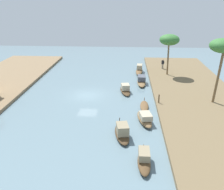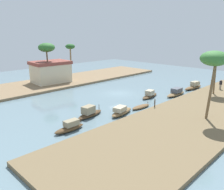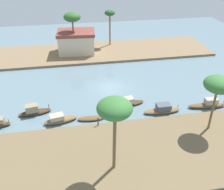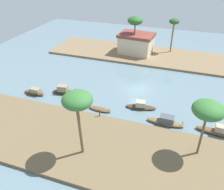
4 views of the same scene
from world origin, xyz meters
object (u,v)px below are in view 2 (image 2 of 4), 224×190
(sampan_with_red_awning, at_px, (121,111))
(mooring_post, at_px, (155,103))
(sampan_open_hull, at_px, (150,95))
(palm_tree_right_tall, at_px, (47,48))
(sampan_upstream_small, at_px, (194,86))
(sampan_with_tall_canopy, at_px, (176,93))
(riverside_building, at_px, (51,72))
(palm_tree_right_short, at_px, (70,48))
(person_on_near_bank, at_px, (221,85))
(palm_tree_left_far, at_px, (217,58))
(sampan_near_left_bank, at_px, (70,127))
(sampan_midstream, at_px, (141,107))
(sampan_foreground, at_px, (89,113))
(palm_tree_left_near, at_px, (214,60))

(sampan_with_red_awning, relative_size, mooring_post, 4.04)
(sampan_open_hull, distance_m, palm_tree_right_tall, 21.41)
(sampan_upstream_small, xyz_separation_m, sampan_with_tall_canopy, (-6.23, -0.09, 0.00))
(sampan_with_red_awning, distance_m, riverside_building, 21.84)
(palm_tree_right_short, distance_m, riverside_building, 8.49)
(sampan_upstream_small, xyz_separation_m, person_on_near_bank, (1.34, -4.11, 0.74))
(palm_tree_left_far, bearing_deg, sampan_open_hull, 139.15)
(sampan_near_left_bank, bearing_deg, sampan_midstream, -2.90)
(sampan_open_hull, bearing_deg, sampan_foreground, 169.92)
(palm_tree_right_short, bearing_deg, palm_tree_right_tall, -158.95)
(sampan_with_tall_canopy, relative_size, palm_tree_left_near, 0.63)
(sampan_near_left_bank, distance_m, sampan_midstream, 11.05)
(sampan_with_tall_canopy, bearing_deg, palm_tree_left_far, -47.27)
(sampan_with_tall_canopy, height_order, mooring_post, mooring_post)
(sampan_midstream, bearing_deg, sampan_near_left_bank, 179.58)
(sampan_foreground, height_order, palm_tree_left_near, palm_tree_left_near)
(palm_tree_right_tall, bearing_deg, sampan_with_tall_canopy, -65.68)
(sampan_with_red_awning, distance_m, person_on_near_bank, 20.78)
(sampan_near_left_bank, height_order, palm_tree_right_tall, palm_tree_right_tall)
(sampan_with_tall_canopy, bearing_deg, person_on_near_bank, -27.56)
(sampan_foreground, relative_size, sampan_with_red_awning, 1.00)
(sampan_midstream, bearing_deg, palm_tree_right_tall, 95.05)
(sampan_near_left_bank, xyz_separation_m, palm_tree_left_near, (12.33, -9.04, 6.59))
(palm_tree_left_far, xyz_separation_m, palm_tree_right_tall, (-13.78, 26.13, 1.00))
(sampan_near_left_bank, bearing_deg, sampan_open_hull, 6.34)
(sampan_near_left_bank, relative_size, sampan_midstream, 1.04)
(palm_tree_right_tall, xyz_separation_m, riverside_building, (0.46, -0.13, -4.48))
(person_on_near_bank, bearing_deg, mooring_post, 69.93)
(sampan_upstream_small, xyz_separation_m, palm_tree_left_near, (-13.97, -8.45, 6.57))
(sampan_upstream_small, height_order, sampan_foreground, sampan_foreground)
(sampan_foreground, bearing_deg, palm_tree_left_near, -62.33)
(palm_tree_right_short, bearing_deg, sampan_upstream_small, -70.42)
(sampan_midstream, bearing_deg, palm_tree_right_short, 78.01)
(palm_tree_left_near, xyz_separation_m, palm_tree_right_tall, (-2.14, 30.20, -0.07))
(sampan_midstream, bearing_deg, sampan_upstream_small, 2.99)
(sampan_near_left_bank, relative_size, palm_tree_right_tall, 0.46)
(sampan_near_left_bank, bearing_deg, sampan_with_red_awning, -3.21)
(sampan_with_tall_canopy, distance_m, palm_tree_right_short, 25.51)
(sampan_open_hull, relative_size, riverside_building, 0.60)
(sampan_with_tall_canopy, bearing_deg, palm_tree_right_short, 96.19)
(sampan_foreground, xyz_separation_m, palm_tree_left_far, (19.85, -6.78, 5.46))
(sampan_upstream_small, relative_size, sampan_with_tall_canopy, 1.07)
(sampan_open_hull, bearing_deg, person_on_near_bank, -38.96)
(sampan_open_hull, distance_m, person_on_near_bank, 13.08)
(person_on_near_bank, relative_size, riverside_building, 0.23)
(palm_tree_right_tall, bearing_deg, sampan_midstream, -87.79)
(sampan_with_red_awning, bearing_deg, palm_tree_left_far, -25.75)
(mooring_post, distance_m, palm_tree_left_near, 9.08)
(person_on_near_bank, bearing_deg, sampan_upstream_small, 6.38)
(sampan_near_left_bank, height_order, sampan_foreground, sampan_foreground)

